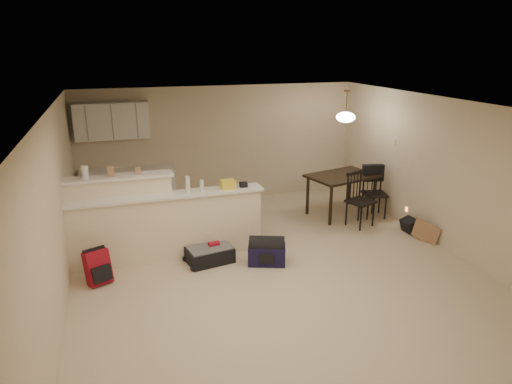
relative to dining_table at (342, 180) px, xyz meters
name	(u,v)px	position (x,y,z in m)	size (l,w,h in m)	color
room	(277,192)	(-2.08, -1.88, 0.52)	(7.00, 7.02, 2.50)	beige
breakfast_bar	(151,223)	(-3.84, -0.90, -0.12)	(3.08, 0.58, 1.39)	#F0E5C2
upper_cabinets	(112,121)	(-4.28, 1.44, 1.17)	(1.40, 0.34, 0.70)	white
kitchen_counter	(129,193)	(-4.08, 1.31, -0.28)	(1.80, 0.60, 0.90)	white
thermostat	(394,142)	(0.90, -0.33, 0.77)	(0.02, 0.12, 0.12)	beige
jar	(85,172)	(-4.75, -0.76, 0.76)	(0.10, 0.10, 0.20)	silver
cereal_box	(111,171)	(-4.38, -0.76, 0.74)	(0.10, 0.07, 0.16)	#A67955
small_box	(138,170)	(-3.98, -0.76, 0.72)	(0.08, 0.06, 0.12)	#A67955
bottle_a	(188,184)	(-3.25, -0.98, 0.49)	(0.07, 0.07, 0.26)	silver
bottle_b	(202,185)	(-3.02, -0.98, 0.45)	(0.06, 0.06, 0.18)	silver
bag_lump	(228,184)	(-2.60, -0.98, 0.43)	(0.22, 0.18, 0.14)	#A67955
pouch	(243,185)	(-2.34, -0.98, 0.40)	(0.12, 0.10, 0.08)	#A67955
dining_table	(342,180)	(0.00, 0.00, 0.00)	(1.50, 1.18, 0.83)	black
pendant_lamp	(346,117)	(0.00, 0.00, 1.26)	(0.36, 0.36, 0.62)	brown
dining_chair_near	(361,200)	(0.05, -0.68, -0.21)	(0.45, 0.43, 1.04)	black
dining_chair_far	(375,193)	(0.57, -0.34, -0.22)	(0.44, 0.42, 1.01)	black
suitcase	(210,255)	(-3.00, -1.32, -0.61)	(0.70, 0.46, 0.24)	black
red_backpack	(98,267)	(-4.68, -1.48, -0.48)	(0.33, 0.21, 0.50)	maroon
navy_duffel	(267,254)	(-2.16, -1.65, -0.57)	(0.58, 0.32, 0.32)	#161239
black_daypack	(410,226)	(0.77, -1.27, -0.60)	(0.30, 0.21, 0.26)	black
cardboard_sheet	(426,232)	(0.77, -1.71, -0.55)	(0.47, 0.02, 0.36)	#A67955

